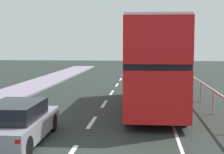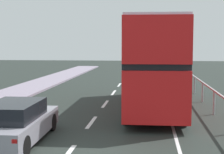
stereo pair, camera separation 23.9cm
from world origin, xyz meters
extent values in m
cube|color=silver|center=(0.00, 5.06, 0.00)|extent=(0.16, 2.27, 0.01)
cube|color=silver|center=(0.00, 9.55, 0.00)|extent=(0.16, 2.27, 0.01)
cube|color=silver|center=(0.00, 14.03, 0.00)|extent=(0.16, 2.27, 0.01)
cube|color=silver|center=(0.00, 18.51, 0.00)|extent=(0.16, 2.27, 0.01)
cube|color=silver|center=(0.00, 22.99, 0.00)|extent=(0.16, 2.27, 0.01)
cube|color=silver|center=(0.00, 27.48, 0.00)|extent=(0.16, 2.27, 0.01)
cube|color=silver|center=(3.35, 9.00, 0.00)|extent=(0.12, 46.00, 0.01)
cube|color=#ABB2B6|center=(5.43, 9.00, 1.11)|extent=(0.08, 42.00, 0.08)
cylinder|color=#ABB2B6|center=(5.43, 7.25, 0.56)|extent=(0.10, 0.10, 1.11)
cylinder|color=#ABB2B6|center=(5.43, 10.75, 0.56)|extent=(0.10, 0.10, 1.11)
cylinder|color=#ABB2B6|center=(5.43, 14.25, 0.56)|extent=(0.10, 0.10, 1.11)
cylinder|color=#ABB2B6|center=(5.43, 17.75, 0.56)|extent=(0.10, 0.10, 1.11)
cylinder|color=#ABB2B6|center=(5.43, 21.25, 0.56)|extent=(0.10, 0.10, 1.11)
cylinder|color=#ABB2B6|center=(5.43, 24.75, 0.56)|extent=(0.10, 0.10, 1.11)
cylinder|color=#ABB2B6|center=(5.43, 28.25, 0.56)|extent=(0.10, 0.10, 1.11)
cube|color=red|center=(2.60, 8.43, 1.34)|extent=(2.65, 10.29, 1.98)
cube|color=black|center=(2.60, 8.43, 2.45)|extent=(2.66, 9.88, 0.24)
cube|color=red|center=(2.60, 8.43, 3.44)|extent=(2.65, 10.29, 1.76)
cube|color=silver|center=(2.60, 8.43, 4.37)|extent=(2.59, 10.08, 0.10)
cube|color=black|center=(2.53, 13.54, 1.44)|extent=(2.26, 0.07, 1.38)
cube|color=yellow|center=(2.53, 13.54, 3.88)|extent=(1.51, 0.06, 0.28)
cylinder|color=black|center=(1.39, 12.15, 0.50)|extent=(0.29, 1.00, 1.00)
cylinder|color=black|center=(3.70, 12.18, 0.50)|extent=(0.29, 1.00, 1.00)
cylinder|color=black|center=(1.49, 4.89, 0.50)|extent=(0.29, 1.00, 1.00)
cylinder|color=black|center=(3.80, 4.92, 0.50)|extent=(0.29, 1.00, 1.00)
cube|color=gray|center=(-2.03, 1.95, 0.51)|extent=(1.88, 4.56, 0.65)
cube|color=black|center=(-2.02, 1.72, 1.10)|extent=(1.62, 2.52, 0.54)
cube|color=red|center=(-1.19, -0.26, 0.67)|extent=(0.16, 0.06, 0.12)
cylinder|color=black|center=(-2.87, 3.48, 0.32)|extent=(0.22, 0.64, 0.64)
cylinder|color=black|center=(-1.26, 3.52, 0.32)|extent=(0.22, 0.64, 0.64)
cylinder|color=black|center=(-1.19, 0.41, 0.32)|extent=(0.22, 0.64, 0.64)
camera|label=1|loc=(2.16, -8.99, 3.27)|focal=54.99mm
camera|label=2|loc=(2.40, -8.97, 3.27)|focal=54.99mm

